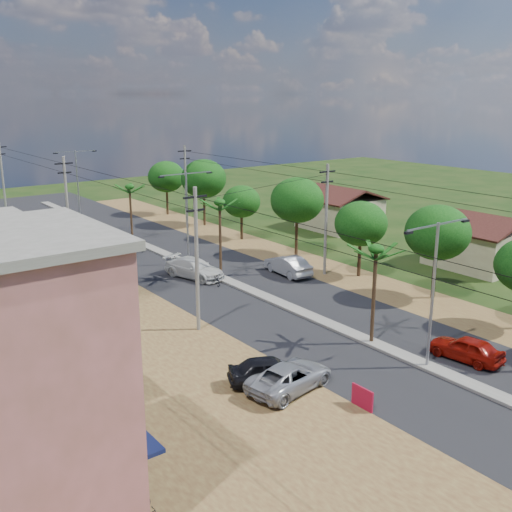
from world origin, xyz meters
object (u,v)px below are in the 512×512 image
(car_parked_dark, at_px, (270,371))
(roadside_sign, at_px, (362,398))
(car_red_near, at_px, (466,349))
(car_white_far, at_px, (194,269))
(car_parked_silver, at_px, (290,377))
(car_silver_mid, at_px, (288,266))
(parked_scooter_row, at_px, (127,504))

(car_parked_dark, distance_m, roadside_sign, 4.93)
(car_red_near, relative_size, roadside_sign, 3.13)
(car_white_far, relative_size, roadside_sign, 4.08)
(car_white_far, bearing_deg, car_parked_silver, -124.04)
(car_silver_mid, xyz_separation_m, car_parked_dark, (-12.93, -14.07, -0.07))
(car_parked_silver, bearing_deg, car_white_far, -27.46)
(car_silver_mid, xyz_separation_m, car_white_far, (-6.50, 3.85, -0.02))
(car_red_near, xyz_separation_m, roadside_sign, (-8.42, -0.20, -0.15))
(car_parked_dark, relative_size, roadside_sign, 3.26)
(car_red_near, bearing_deg, car_parked_dark, -29.82)
(car_silver_mid, distance_m, parked_scooter_row, 29.73)
(car_parked_silver, relative_size, parked_scooter_row, 0.57)
(car_silver_mid, bearing_deg, car_parked_dark, 52.17)
(car_red_near, relative_size, car_white_far, 0.77)
(car_silver_mid, height_order, car_white_far, car_silver_mid)
(car_parked_silver, bearing_deg, car_silver_mid, -49.46)
(car_silver_mid, xyz_separation_m, car_parked_silver, (-12.50, -15.15, -0.10))
(car_parked_dark, bearing_deg, car_parked_silver, -134.08)
(roadside_sign, bearing_deg, car_silver_mid, 59.51)
(car_white_far, height_order, car_parked_silver, car_white_far)
(car_parked_dark, xyz_separation_m, parked_scooter_row, (-10.07, -4.77, -0.22))
(car_parked_dark, bearing_deg, car_white_far, 4.62)
(car_red_near, distance_m, car_silver_mid, 18.57)
(car_red_near, xyz_separation_m, car_silver_mid, (2.55, 18.39, 0.09))
(parked_scooter_row, bearing_deg, car_white_far, 53.99)
(car_silver_mid, height_order, car_parked_dark, car_silver_mid)
(parked_scooter_row, bearing_deg, roadside_sign, 1.18)
(car_red_near, height_order, parked_scooter_row, car_red_near)
(car_silver_mid, distance_m, roadside_sign, 21.59)
(car_red_near, relative_size, car_parked_silver, 0.83)
(roadside_sign, bearing_deg, parked_scooter_row, -178.76)
(car_red_near, bearing_deg, roadside_sign, -5.82)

